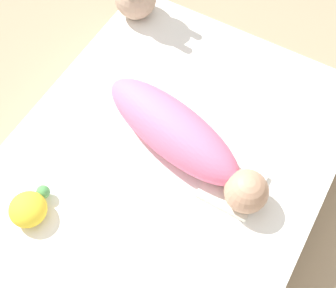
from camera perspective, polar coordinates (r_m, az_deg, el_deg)
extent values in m
plane|color=#9E8466|center=(1.65, -0.45, -5.43)|extent=(12.00, 12.00, 0.00)
cube|color=white|center=(1.56, -0.47, -3.87)|extent=(1.24, 0.97, 0.20)
cube|color=white|center=(1.43, 7.82, -5.03)|extent=(0.17, 0.17, 0.02)
ellipsoid|color=pink|center=(1.43, 0.52, 1.78)|extent=(0.29, 0.54, 0.16)
sphere|color=tan|center=(1.36, 9.56, -5.64)|extent=(0.13, 0.13, 0.13)
ellipsoid|color=yellow|center=(1.41, -16.70, -7.64)|extent=(0.11, 0.11, 0.08)
sphere|color=#4C934C|center=(1.43, -14.99, -5.67)|extent=(0.04, 0.04, 0.04)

